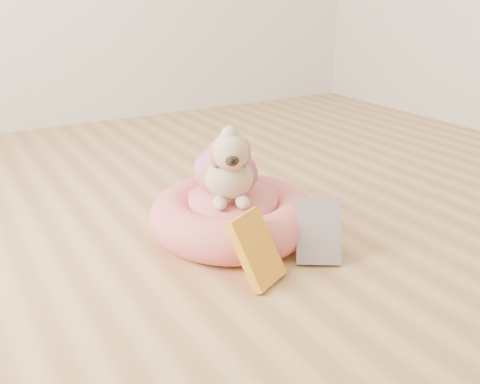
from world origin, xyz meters
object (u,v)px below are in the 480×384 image
dog (227,157)px  book_yellow (256,249)px  pet_bed (233,216)px  book_white (318,231)px

dog → book_yellow: dog is taller
pet_bed → dog: (-0.02, 0.02, 0.23)m
pet_bed → book_yellow: bearing=-107.3°
pet_bed → dog: 0.23m
book_yellow → book_white: size_ratio=1.03×
pet_bed → book_white: (0.15, -0.31, 0.03)m
dog → book_yellow: (-0.09, -0.34, -0.19)m
book_yellow → pet_bed: bearing=46.0°
pet_bed → book_yellow: (-0.10, -0.33, 0.03)m
pet_bed → dog: dog is taller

